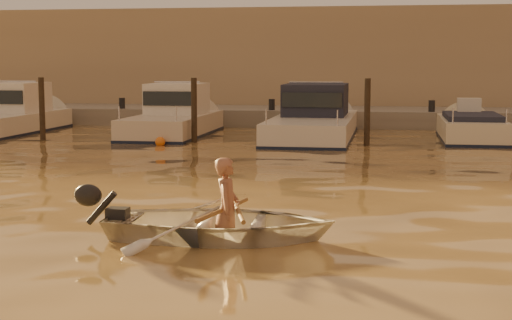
% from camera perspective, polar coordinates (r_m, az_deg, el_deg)
% --- Properties ---
extents(ground_plane, '(160.00, 160.00, 0.00)m').
position_cam_1_polar(ground_plane, '(10.04, 6.90, -7.17)').
color(ground_plane, brown).
rests_on(ground_plane, ground).
extents(dinghy, '(3.34, 2.46, 0.67)m').
position_cam_1_polar(dinghy, '(11.05, -2.61, -4.66)').
color(dinghy, silver).
rests_on(dinghy, ground_plane).
extents(person, '(0.37, 0.55, 1.45)m').
position_cam_1_polar(person, '(10.99, -2.11, -3.59)').
color(person, '#97604B').
rests_on(person, dinghy).
extents(outboard_motor, '(0.92, 0.44, 0.70)m').
position_cam_1_polar(outboard_motor, '(11.38, -10.11, -4.09)').
color(outboard_motor, black).
rests_on(outboard_motor, dinghy).
extents(oar_port, '(0.60, 2.05, 0.13)m').
position_cam_1_polar(oar_port, '(10.97, -1.33, -3.64)').
color(oar_port, brown).
rests_on(oar_port, dinghy).
extents(oar_starboard, '(0.32, 2.09, 0.13)m').
position_cam_1_polar(oar_starboard, '(11.00, -2.36, -3.62)').
color(oar_starboard, brown).
rests_on(oar_starboard, dinghy).
extents(moored_boat_0, '(2.14, 6.85, 1.75)m').
position_cam_1_polar(moored_boat_0, '(28.97, -17.52, 3.14)').
color(moored_boat_0, silver).
rests_on(moored_boat_0, ground_plane).
extents(moored_boat_1, '(2.25, 6.70, 1.75)m').
position_cam_1_polar(moored_boat_1, '(26.78, -6.07, 3.13)').
color(moored_boat_1, beige).
rests_on(moored_boat_1, ground_plane).
extents(moored_boat_2, '(2.54, 8.42, 1.75)m').
position_cam_1_polar(moored_boat_2, '(25.90, 4.22, 3.01)').
color(moored_boat_2, silver).
rests_on(moored_boat_2, ground_plane).
extents(moored_boat_3, '(1.88, 5.51, 0.95)m').
position_cam_1_polar(moored_boat_3, '(25.95, 15.36, 1.90)').
color(moored_boat_3, beige).
rests_on(moored_boat_3, ground_plane).
extents(piling_0, '(0.18, 0.18, 2.20)m').
position_cam_1_polar(piling_0, '(25.99, -15.30, 3.40)').
color(piling_0, '#2D2319').
rests_on(piling_0, ground_plane).
extents(piling_1, '(0.18, 0.18, 2.20)m').
position_cam_1_polar(piling_1, '(24.31, -4.52, 3.39)').
color(piling_1, '#2D2319').
rests_on(piling_1, ground_plane).
extents(piling_2, '(0.18, 0.18, 2.20)m').
position_cam_1_polar(piling_2, '(23.58, 8.08, 3.23)').
color(piling_2, '#2D2319').
rests_on(piling_2, ground_plane).
extents(fender_b, '(0.30, 0.30, 0.30)m').
position_cam_1_polar(fender_b, '(23.70, -6.98, 1.33)').
color(fender_b, orange).
rests_on(fender_b, ground_plane).
extents(fender_c, '(0.30, 0.30, 0.30)m').
position_cam_1_polar(fender_c, '(22.29, 4.60, 0.99)').
color(fender_c, white).
rests_on(fender_c, ground_plane).
extents(quay, '(52.00, 4.00, 1.00)m').
position_cam_1_polar(quay, '(31.31, 8.82, 2.78)').
color(quay, gray).
rests_on(quay, ground_plane).
extents(waterfront_building, '(46.00, 7.00, 4.80)m').
position_cam_1_polar(waterfront_building, '(36.72, 9.03, 6.92)').
color(waterfront_building, '#9E8466').
rests_on(waterfront_building, quay).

